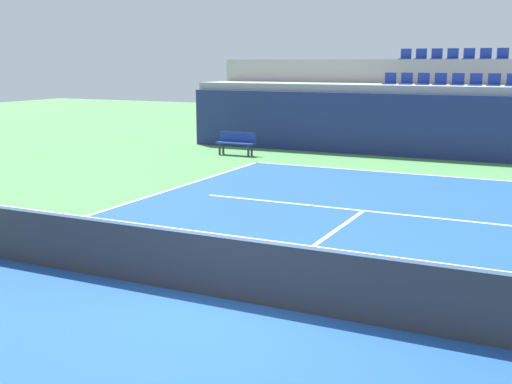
# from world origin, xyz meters

# --- Properties ---
(ground_plane) EXTENTS (80.00, 80.00, 0.00)m
(ground_plane) POSITION_xyz_m (0.00, 0.00, 0.00)
(ground_plane) COLOR #4C8C4C
(court_surface) EXTENTS (11.00, 24.00, 0.01)m
(court_surface) POSITION_xyz_m (0.00, 0.00, 0.01)
(court_surface) COLOR #1E4C99
(court_surface) RESTS_ON ground_plane
(baseline_far) EXTENTS (11.00, 0.10, 0.00)m
(baseline_far) POSITION_xyz_m (0.00, 11.95, 0.01)
(baseline_far) COLOR white
(baseline_far) RESTS_ON court_surface
(service_line_far) EXTENTS (8.26, 0.10, 0.00)m
(service_line_far) POSITION_xyz_m (0.00, 6.40, 0.01)
(service_line_far) COLOR white
(service_line_far) RESTS_ON court_surface
(centre_service_line) EXTENTS (0.10, 6.40, 0.00)m
(centre_service_line) POSITION_xyz_m (0.00, 3.20, 0.01)
(centre_service_line) COLOR white
(centre_service_line) RESTS_ON court_surface
(back_wall) EXTENTS (19.91, 0.30, 2.28)m
(back_wall) POSITION_xyz_m (0.00, 15.58, 1.14)
(back_wall) COLOR navy
(back_wall) RESTS_ON ground_plane
(stands_tier_lower) EXTENTS (19.91, 2.40, 2.57)m
(stands_tier_lower) POSITION_xyz_m (0.00, 16.93, 1.29)
(stands_tier_lower) COLOR #9E9E99
(stands_tier_lower) RESTS_ON ground_plane
(stands_tier_upper) EXTENTS (19.91, 2.40, 3.52)m
(stands_tier_upper) POSITION_xyz_m (0.00, 19.33, 1.76)
(stands_tier_upper) COLOR #9E9E99
(stands_tier_upper) RESTS_ON ground_plane
(seating_row_lower) EXTENTS (4.86, 0.44, 0.44)m
(seating_row_lower) POSITION_xyz_m (-0.00, 17.03, 2.70)
(seating_row_lower) COLOR navy
(seating_row_lower) RESTS_ON stands_tier_lower
(seating_row_upper) EXTENTS (4.86, 0.44, 0.44)m
(seating_row_upper) POSITION_xyz_m (-0.00, 19.43, 3.64)
(seating_row_upper) COLOR navy
(seating_row_upper) RESTS_ON stands_tier_upper
(tennis_net) EXTENTS (11.08, 0.08, 1.07)m
(tennis_net) POSITION_xyz_m (0.00, 0.00, 0.51)
(tennis_net) COLOR black
(tennis_net) RESTS_ON court_surface
(player_bench) EXTENTS (1.50, 0.40, 0.85)m
(player_bench) POSITION_xyz_m (-6.96, 13.32, 0.51)
(player_bench) COLOR navy
(player_bench) RESTS_ON ground_plane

